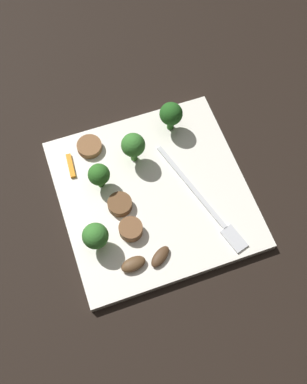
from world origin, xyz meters
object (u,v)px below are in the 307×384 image
object	(u,v)px
broccoli_floret_0	(133,146)
mushroom_0	(160,257)
fork	(206,204)
broccoli_floret_2	(99,175)
sausage_slice_1	(131,229)
plate	(154,194)
broccoli_floret_1	(171,114)
sausage_slice_2	(89,147)
pepper_strip_0	(71,166)
broccoli_floret_3	(95,236)
mushroom_2	(133,264)
sausage_slice_0	(120,204)

from	to	relation	value
broccoli_floret_0	mushroom_0	bearing A→B (deg)	-5.44
fork	broccoli_floret_2	world-z (taller)	broccoli_floret_2
sausage_slice_1	mushroom_0	world-z (taller)	sausage_slice_1
plate	broccoli_floret_1	xyz separation A→B (m)	(-0.09, 0.06, 0.04)
fork	sausage_slice_2	xyz separation A→B (m)	(-0.13, -0.12, 0.00)
broccoli_floret_1	pepper_strip_0	world-z (taller)	broccoli_floret_1
fork	plate	bearing A→B (deg)	-140.51
broccoli_floret_0	pepper_strip_0	size ratio (longest dim) A/B	1.44
broccoli_floret_3	mushroom_0	xyz separation A→B (m)	(0.04, 0.07, -0.02)
broccoli_floret_0	mushroom_2	world-z (taller)	broccoli_floret_0
fork	sausage_slice_2	world-z (taller)	sausage_slice_2
pepper_strip_0	broccoli_floret_3	bearing A→B (deg)	1.59
fork	sausage_slice_1	xyz separation A→B (m)	(0.00, -0.10, 0.01)
broccoli_floret_3	mushroom_2	xyz separation A→B (m)	(0.04, 0.03, -0.02)
sausage_slice_1	sausage_slice_2	distance (m)	0.14
broccoli_floret_2	mushroom_0	xyz separation A→B (m)	(0.12, 0.04, -0.02)
mushroom_0	mushroom_2	size ratio (longest dim) A/B	1.00
sausage_slice_0	plate	bearing A→B (deg)	96.12
broccoli_floret_1	pepper_strip_0	distance (m)	0.15
mushroom_0	plate	bearing A→B (deg)	165.96
fork	sausage_slice_0	size ratio (longest dim) A/B	5.55
sausage_slice_0	broccoli_floret_0	bearing A→B (deg)	147.36
fork	mushroom_2	xyz separation A→B (m)	(0.05, -0.11, 0.00)
broccoli_floret_0	mushroom_0	world-z (taller)	broccoli_floret_0
sausage_slice_0	sausage_slice_1	size ratio (longest dim) A/B	1.05
plate	broccoli_floret_3	size ratio (longest dim) A/B	5.25
fork	pepper_strip_0	bearing A→B (deg)	-142.83
pepper_strip_0	mushroom_0	bearing A→B (deg)	23.87
plate	broccoli_floret_1	distance (m)	0.11
fork	broccoli_floret_1	distance (m)	0.13
mushroom_0	pepper_strip_0	xyz separation A→B (m)	(-0.16, -0.07, -0.00)
fork	sausage_slice_0	distance (m)	0.11
sausage_slice_0	sausage_slice_2	size ratio (longest dim) A/B	0.93
broccoli_floret_0	broccoli_floret_3	xyz separation A→B (m)	(0.10, -0.08, -0.01)
sausage_slice_0	pepper_strip_0	world-z (taller)	sausage_slice_0
broccoli_floret_3	sausage_slice_0	size ratio (longest dim) A/B	1.46
plate	sausage_slice_0	size ratio (longest dim) A/B	7.66
sausage_slice_2	broccoli_floret_1	bearing A→B (deg)	87.82
mushroom_2	broccoli_floret_0	bearing A→B (deg)	161.40
fork	broccoli_floret_0	size ratio (longest dim) A/B	3.42
plate	broccoli_floret_2	bearing A→B (deg)	-118.43
fork	broccoli_floret_0	distance (m)	0.12
fork	broccoli_floret_1	world-z (taller)	broccoli_floret_1
pepper_strip_0	sausage_slice_2	bearing A→B (deg)	120.36
fork	mushroom_0	xyz separation A→B (m)	(0.05, -0.08, 0.00)
plate	pepper_strip_0	xyz separation A→B (m)	(-0.07, -0.09, 0.01)
broccoli_floret_1	mushroom_2	bearing A→B (deg)	-32.81
mushroom_0	fork	bearing A→B (deg)	121.05
plate	fork	bearing A→B (deg)	55.61
broccoli_floret_0	broccoli_floret_3	bearing A→B (deg)	-38.67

